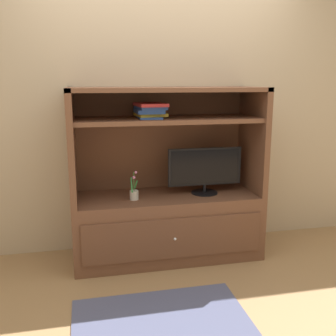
{
  "coord_description": "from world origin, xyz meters",
  "views": [
    {
      "loc": [
        -0.69,
        -2.8,
        1.53
      ],
      "look_at": [
        0.0,
        0.35,
        0.81
      ],
      "focal_mm": 41.67,
      "sensor_mm": 36.0,
      "label": 1
    }
  ],
  "objects_px": {
    "potted_plant": "(134,193)",
    "magazine_stack": "(150,110)",
    "tv_monitor": "(205,169)",
    "media_console": "(167,205)"
  },
  "relations": [
    {
      "from": "potted_plant",
      "to": "magazine_stack",
      "type": "xyz_separation_m",
      "value": [
        0.15,
        0.08,
        0.68
      ]
    },
    {
      "from": "potted_plant",
      "to": "tv_monitor",
      "type": "bearing_deg",
      "value": 4.95
    },
    {
      "from": "media_console",
      "to": "tv_monitor",
      "type": "distance_m",
      "value": 0.46
    },
    {
      "from": "media_console",
      "to": "magazine_stack",
      "type": "height_order",
      "value": "media_console"
    },
    {
      "from": "tv_monitor",
      "to": "magazine_stack",
      "type": "xyz_separation_m",
      "value": [
        -0.48,
        0.02,
        0.52
      ]
    },
    {
      "from": "tv_monitor",
      "to": "potted_plant",
      "type": "xyz_separation_m",
      "value": [
        -0.63,
        -0.05,
        -0.16
      ]
    },
    {
      "from": "media_console",
      "to": "tv_monitor",
      "type": "relative_size",
      "value": 2.47
    },
    {
      "from": "tv_monitor",
      "to": "potted_plant",
      "type": "bearing_deg",
      "value": -175.05
    },
    {
      "from": "potted_plant",
      "to": "magazine_stack",
      "type": "bearing_deg",
      "value": 26.47
    },
    {
      "from": "media_console",
      "to": "tv_monitor",
      "type": "bearing_deg",
      "value": -5.78
    }
  ]
}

